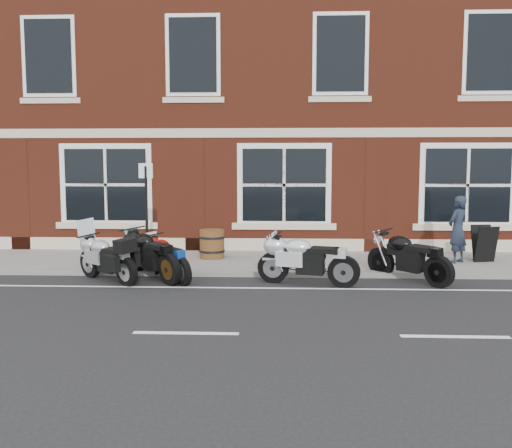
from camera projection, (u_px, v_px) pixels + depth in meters
The scene contains 13 objects.
ground at pixel (211, 290), 11.55m from camera, with size 80.00×80.00×0.00m, color black.
sidewalk at pixel (225, 262), 14.53m from camera, with size 30.00×3.00×0.12m, color slate.
kerb at pixel (218, 274), 12.96m from camera, with size 30.00×0.16×0.12m, color slate.
pub_building at pixel (244, 72), 21.37m from camera, with size 24.00×12.00×12.00m, color #612414.
moto_touring_silver at pixel (107, 256), 12.37m from camera, with size 1.64×1.40×1.33m.
moto_sport_red at pixel (168, 257), 12.52m from camera, with size 1.32×1.63×0.89m.
moto_sport_black at pixel (151, 253), 12.59m from camera, with size 1.62×1.76×1.01m.
moto_sport_silver at pixel (306, 258), 11.99m from camera, with size 2.14×0.73×0.98m.
moto_naked_black at pixel (408, 256), 12.33m from camera, with size 1.52×1.78×0.99m.
pedestrian_left at pixel (458, 229), 13.98m from camera, with size 0.60×0.40×1.66m, color #1A2130.
a_board_sign at pixel (484, 243), 14.17m from camera, with size 0.55×0.37×0.91m, color black, non-canonical shape.
barrel_planter at pixel (212, 244), 14.71m from camera, with size 0.67×0.67×0.74m.
parking_sign at pixel (146, 207), 13.33m from camera, with size 0.34×0.09×2.44m.
Camera 1 is at (1.43, -11.30, 2.52)m, focal length 40.00 mm.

